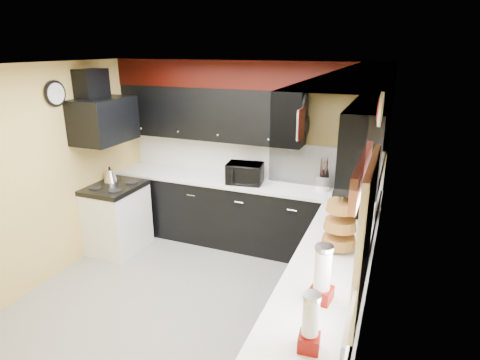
% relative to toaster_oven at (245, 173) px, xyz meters
% --- Properties ---
extents(ground, '(3.60, 3.60, 0.00)m').
position_rel_toaster_oven_xyz_m(ground, '(-0.09, -1.43, -1.07)').
color(ground, gray).
rests_on(ground, ground).
extents(wall_back, '(3.60, 0.06, 2.50)m').
position_rel_toaster_oven_xyz_m(wall_back, '(-0.09, 0.37, 0.18)').
color(wall_back, '#E0C666').
rests_on(wall_back, ground).
extents(wall_right, '(0.06, 3.60, 2.50)m').
position_rel_toaster_oven_xyz_m(wall_right, '(1.71, -1.43, 0.18)').
color(wall_right, '#E0C666').
rests_on(wall_right, ground).
extents(wall_left, '(0.06, 3.60, 2.50)m').
position_rel_toaster_oven_xyz_m(wall_left, '(-1.89, -1.43, 0.18)').
color(wall_left, '#E0C666').
rests_on(wall_left, ground).
extents(ceiling, '(3.60, 3.60, 0.06)m').
position_rel_toaster_oven_xyz_m(ceiling, '(-0.09, -1.43, 1.43)').
color(ceiling, white).
rests_on(ceiling, wall_back).
extents(cab_back, '(3.60, 0.60, 0.90)m').
position_rel_toaster_oven_xyz_m(cab_back, '(-0.09, 0.07, -0.62)').
color(cab_back, black).
rests_on(cab_back, ground).
extents(cab_right, '(0.60, 3.00, 0.90)m').
position_rel_toaster_oven_xyz_m(cab_right, '(1.41, -1.73, -0.62)').
color(cab_right, black).
rests_on(cab_right, ground).
extents(counter_back, '(3.62, 0.64, 0.04)m').
position_rel_toaster_oven_xyz_m(counter_back, '(-0.09, 0.07, -0.15)').
color(counter_back, white).
rests_on(counter_back, cab_back).
extents(counter_right, '(0.64, 3.02, 0.04)m').
position_rel_toaster_oven_xyz_m(counter_right, '(1.41, -1.73, -0.15)').
color(counter_right, white).
rests_on(counter_right, cab_right).
extents(splash_back, '(3.60, 0.02, 0.50)m').
position_rel_toaster_oven_xyz_m(splash_back, '(-0.09, 0.36, 0.12)').
color(splash_back, white).
rests_on(splash_back, counter_back).
extents(splash_right, '(0.02, 3.60, 0.50)m').
position_rel_toaster_oven_xyz_m(splash_right, '(1.70, -1.43, 0.12)').
color(splash_right, white).
rests_on(splash_right, counter_right).
extents(upper_back, '(2.60, 0.35, 0.70)m').
position_rel_toaster_oven_xyz_m(upper_back, '(-0.59, 0.20, 0.73)').
color(upper_back, black).
rests_on(upper_back, wall_back).
extents(upper_right, '(0.35, 1.80, 0.70)m').
position_rel_toaster_oven_xyz_m(upper_right, '(1.54, -0.53, 0.73)').
color(upper_right, black).
rests_on(upper_right, wall_right).
extents(soffit_back, '(3.60, 0.36, 0.35)m').
position_rel_toaster_oven_xyz_m(soffit_back, '(-0.09, 0.19, 1.25)').
color(soffit_back, black).
rests_on(soffit_back, wall_back).
extents(soffit_right, '(0.36, 3.24, 0.35)m').
position_rel_toaster_oven_xyz_m(soffit_right, '(1.53, -1.61, 1.25)').
color(soffit_right, black).
rests_on(soffit_right, wall_right).
extents(stove, '(0.60, 0.75, 0.86)m').
position_rel_toaster_oven_xyz_m(stove, '(-1.59, -0.68, -0.64)').
color(stove, white).
rests_on(stove, ground).
extents(cooktop, '(0.62, 0.77, 0.06)m').
position_rel_toaster_oven_xyz_m(cooktop, '(-1.59, -0.68, -0.18)').
color(cooktop, black).
rests_on(cooktop, stove).
extents(hood, '(0.50, 0.78, 0.55)m').
position_rel_toaster_oven_xyz_m(hood, '(-1.64, -0.68, 0.71)').
color(hood, black).
rests_on(hood, wall_left).
extents(hood_duct, '(0.24, 0.40, 0.40)m').
position_rel_toaster_oven_xyz_m(hood_duct, '(-1.77, -0.68, 1.13)').
color(hood_duct, black).
rests_on(hood_duct, wall_left).
extents(window, '(0.03, 0.86, 0.96)m').
position_rel_toaster_oven_xyz_m(window, '(1.70, -2.33, 0.48)').
color(window, white).
rests_on(window, wall_right).
extents(valance, '(0.04, 0.88, 0.20)m').
position_rel_toaster_oven_xyz_m(valance, '(1.64, -2.33, 0.88)').
color(valance, red).
rests_on(valance, wall_right).
extents(pan_top, '(0.03, 0.22, 0.40)m').
position_rel_toaster_oven_xyz_m(pan_top, '(0.73, 0.12, 0.93)').
color(pan_top, black).
rests_on(pan_top, upper_back).
extents(pan_mid, '(0.03, 0.28, 0.46)m').
position_rel_toaster_oven_xyz_m(pan_mid, '(0.73, -0.01, 0.68)').
color(pan_mid, black).
rests_on(pan_mid, upper_back).
extents(pan_low, '(0.03, 0.24, 0.42)m').
position_rel_toaster_oven_xyz_m(pan_low, '(0.73, 0.25, 0.65)').
color(pan_low, black).
rests_on(pan_low, upper_back).
extents(cut_board, '(0.03, 0.26, 0.35)m').
position_rel_toaster_oven_xyz_m(cut_board, '(0.74, -0.13, 0.73)').
color(cut_board, white).
rests_on(cut_board, upper_back).
extents(baskets, '(0.27, 0.27, 0.50)m').
position_rel_toaster_oven_xyz_m(baskets, '(1.43, -1.38, 0.11)').
color(baskets, brown).
rests_on(baskets, upper_right).
extents(clock, '(0.03, 0.30, 0.30)m').
position_rel_toaster_oven_xyz_m(clock, '(-1.86, -1.18, 1.08)').
color(clock, black).
rests_on(clock, wall_left).
extents(deco_plate, '(0.03, 0.24, 0.24)m').
position_rel_toaster_oven_xyz_m(deco_plate, '(1.68, -1.78, 1.18)').
color(deco_plate, white).
rests_on(deco_plate, wall_right).
extents(toaster_oven, '(0.51, 0.44, 0.27)m').
position_rel_toaster_oven_xyz_m(toaster_oven, '(0.00, 0.00, 0.00)').
color(toaster_oven, black).
rests_on(toaster_oven, counter_back).
extents(microwave, '(0.34, 0.50, 0.27)m').
position_rel_toaster_oven_xyz_m(microwave, '(1.41, -0.44, 0.00)').
color(microwave, black).
rests_on(microwave, counter_right).
extents(utensil_crock, '(0.20, 0.20, 0.18)m').
position_rel_toaster_oven_xyz_m(utensil_crock, '(1.01, 0.09, -0.04)').
color(utensil_crock, white).
rests_on(utensil_crock, counter_back).
extents(knife_block, '(0.13, 0.17, 0.23)m').
position_rel_toaster_oven_xyz_m(knife_block, '(1.01, 0.15, -0.02)').
color(knife_block, black).
rests_on(knife_block, counter_back).
extents(kettle, '(0.19, 0.19, 0.16)m').
position_rel_toaster_oven_xyz_m(kettle, '(-1.73, -0.57, -0.07)').
color(kettle, silver).
rests_on(kettle, cooktop).
extents(dispenser_a, '(0.17, 0.17, 0.41)m').
position_rel_toaster_oven_xyz_m(dispenser_a, '(1.44, -2.21, 0.07)').
color(dispenser_a, '#590507').
rests_on(dispenser_a, counter_right).
extents(dispenser_b, '(0.14, 0.14, 0.34)m').
position_rel_toaster_oven_xyz_m(dispenser_b, '(1.47, -2.72, 0.04)').
color(dispenser_b, '#5D0004').
rests_on(dispenser_b, counter_right).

